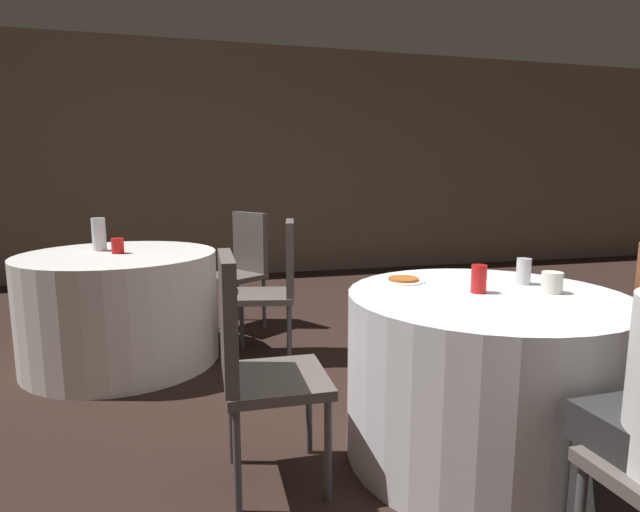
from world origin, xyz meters
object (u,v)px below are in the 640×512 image
Objects in this scene: chair_near_west at (251,352)px; pizza_plate_near at (403,280)px; chair_far_northeast at (243,260)px; table_far at (121,307)px; soda_can_red at (479,279)px; table_near at (482,375)px; soda_can_silver at (524,271)px; bottle_far at (99,234)px; chair_far_east at (278,278)px.

chair_near_west is 4.56× the size of pizza_plate_near.
chair_near_west is at bearing 141.18° from chair_far_northeast.
table_far is at bearing -155.89° from chair_near_west.
table_near is at bearing -47.70° from soda_can_red.
soda_can_silver is 2.66m from bottle_far.
chair_far_northeast is at bearing 117.81° from soda_can_silver.
table_far is at bearing 136.28° from soda_can_red.
soda_can_red is (-0.02, 0.03, 0.43)m from table_near.
soda_can_red is at bearing 91.54° from chair_near_west.
chair_near_west is at bearing -175.17° from soda_can_silver.
table_far is at bearing -49.18° from bottle_far.
table_far is at bearing 142.77° from soda_can_silver.
soda_can_silver is (1.96, -1.49, 0.43)m from table_far.
chair_near_west is (0.68, -1.60, 0.19)m from table_far.
chair_near_west is at bearing -67.00° from table_far.
chair_far_northeast is 1.97m from pizza_plate_near.
chair_far_northeast is (-0.16, 0.79, 0.00)m from chair_far_east.
chair_near_west is at bearing -179.57° from soda_can_red.
chair_far_east is (0.35, 1.39, 0.00)m from chair_near_west.
pizza_plate_near is (0.42, -1.08, 0.18)m from chair_far_east.
chair_far_northeast is at bearing 33.86° from table_far.
soda_can_silver is at bearing 25.12° from table_near.
soda_can_silver reaches higher than pizza_plate_near.
chair_far_northeast is at bearing 110.46° from table_near.
chair_far_east is 1.25m from bottle_far.
table_far is (-1.69, 1.62, 0.00)m from table_near.
soda_can_silver is at bearing 173.95° from chair_far_northeast.
table_far is 1.75m from chair_near_west.
table_far is 10.31× the size of soda_can_red.
chair_near_west is 1.01m from soda_can_red.
soda_can_silver is (1.09, -2.07, 0.24)m from chair_far_northeast.
bottle_far reaches higher than chair_near_west.
table_near is 0.52m from soda_can_silver.
bottle_far is (-1.82, 1.77, 0.48)m from table_near.
table_near is 0.43m from soda_can_red.
table_near is at bearing -143.11° from chair_far_east.
table_near is 9.74× the size of soda_can_red.
bottle_far is at bearing 137.55° from pizza_plate_near.
table_near is 2.34m from table_far.
table_near is 0.94× the size of table_far.
soda_can_red is at bearing -54.05° from pizza_plate_near.
table_near is at bearing -53.48° from pizza_plate_near.
chair_far_east is 7.70× the size of soda_can_silver.
soda_can_silver is 0.55× the size of bottle_far.
soda_can_silver is (0.27, 0.13, 0.43)m from table_near.
chair_near_west is 7.70× the size of soda_can_red.
chair_far_northeast reaches higher than soda_can_silver.
table_near is 1.57m from chair_far_east.
table_near is 0.55m from pizza_plate_near.
pizza_plate_near is 1.69× the size of soda_can_silver.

